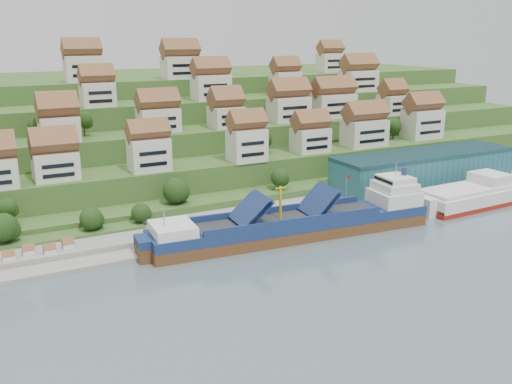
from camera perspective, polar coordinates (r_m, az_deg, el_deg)
ground at (r=138.44m, az=5.29°, el=-4.22°), size 300.00×300.00×0.00m
quay at (r=160.64m, az=8.45°, el=-1.08°), size 180.00×14.00×2.20m
pebble_beach at (r=130.47m, az=-19.96°, el=-6.17°), size 45.00×20.00×1.00m
hillside at (r=227.22m, az=-8.88°, el=6.29°), size 260.00×128.00×31.00m
hillside_village at (r=184.37m, az=-3.37°, el=8.23°), size 158.18×64.10×28.57m
hillside_trees at (r=164.12m, az=-6.81°, el=4.47°), size 141.49×60.92×31.78m
warehouse at (r=180.63m, az=16.45°, el=2.31°), size 60.00×15.00×10.00m
flagpole at (r=154.11m, az=9.04°, el=0.41°), size 1.28×0.16×8.00m
beach_huts at (r=128.56m, az=-20.83°, el=-5.82°), size 14.40×3.70×2.20m
cargo_ship at (r=136.19m, az=4.52°, el=-3.21°), size 69.87×15.85×15.25m
second_ship at (r=170.22m, az=20.69°, el=-0.39°), size 32.49×13.22×9.28m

